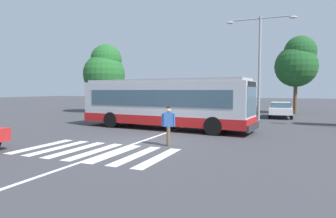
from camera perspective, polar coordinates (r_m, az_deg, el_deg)
The scene contains 12 objects.
ground_plane at distance 13.56m, azimuth -4.72°, elevation -6.53°, with size 160.00×160.00×0.00m, color #3D3D42.
city_transit_bus at distance 18.20m, azimuth -0.73°, elevation 1.13°, with size 11.10×3.58×3.06m.
pedestrian_crossing_street at distance 12.61m, azimuth 0.08°, elevation -2.85°, with size 0.55×0.38×1.72m.
parked_car_silver at distance 28.75m, azimuth 4.72°, elevation 0.43°, with size 1.89×4.51×1.35m.
parked_car_teal at distance 28.28m, azimuth 10.06°, elevation 0.33°, with size 1.90×4.52×1.35m.
parked_car_black at distance 27.44m, azimuth 14.99°, elevation 0.16°, with size 1.94×4.53×1.35m.
parked_car_white at distance 27.38m, azimuth 21.01°, elevation 0.03°, with size 2.00×4.57×1.35m.
twin_arm_street_lamp at distance 24.50m, azimuth 17.36°, elevation 9.90°, with size 5.30×0.32×8.12m.
background_tree_left at distance 32.17m, azimuth -12.18°, elevation 7.37°, with size 4.39×4.39×7.24m.
background_tree_right at distance 32.54m, azimuth 23.79°, elevation 8.34°, with size 4.16×4.16×7.80m.
crosswalk_painted_stripes at distance 11.99m, azimuth -13.99°, elevation -7.97°, with size 5.97×3.38×0.01m.
lane_center_line at distance 15.44m, azimuth -2.14°, elevation -5.25°, with size 0.16×24.00×0.01m, color silver.
Camera 1 is at (6.18, -11.83, 2.41)m, focal length 31.42 mm.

